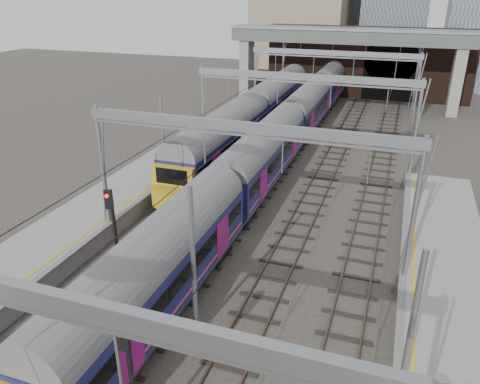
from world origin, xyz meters
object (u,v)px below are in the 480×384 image
at_px(train_main, 289,128).
at_px(signal_near_centre, 130,373).
at_px(signal_near_left, 114,227).
at_px(train_second, 254,116).

bearing_deg(train_main, signal_near_centre, -85.32).
bearing_deg(signal_near_left, train_second, 71.73).
bearing_deg(signal_near_left, train_main, 61.60).
bearing_deg(train_main, train_second, 148.00).
relative_size(train_main, signal_near_centre, 12.37).
bearing_deg(signal_near_centre, train_main, 86.12).
height_order(train_second, signal_near_left, signal_near_left).
bearing_deg(signal_near_centre, signal_near_left, 117.42).
bearing_deg(signal_near_centre, train_second, 92.73).
distance_m(train_main, train_second, 4.72).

